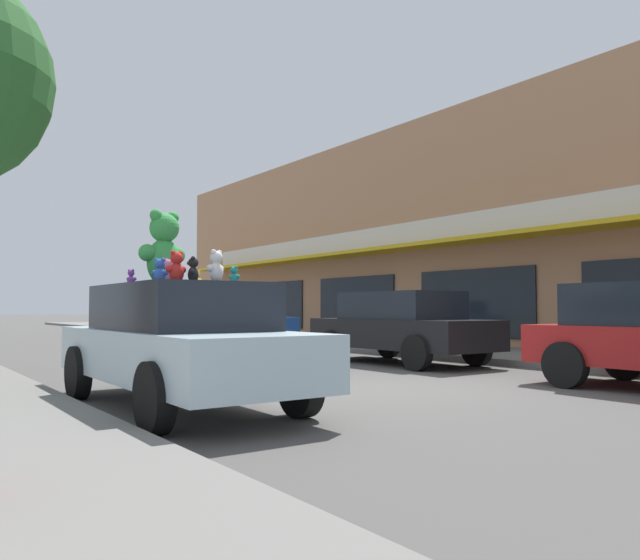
% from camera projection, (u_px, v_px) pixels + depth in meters
% --- Properties ---
extents(ground_plane, '(260.00, 260.00, 0.00)m').
position_uv_depth(ground_plane, '(383.00, 388.00, 9.62)').
color(ground_plane, '#514F4C').
extents(sidewalk_far, '(3.58, 90.00, 0.15)m').
position_uv_depth(sidewalk_far, '(604.00, 363.00, 13.24)').
color(sidewalk_far, slate).
rests_on(sidewalk_far, ground_plane).
extents(storefront_row, '(15.65, 33.70, 7.52)m').
position_uv_depth(storefront_row, '(540.00, 246.00, 25.02)').
color(storefront_row, tan).
rests_on(storefront_row, ground_plane).
extents(plush_art_car, '(1.93, 4.73, 1.52)m').
position_uv_depth(plush_art_car, '(179.00, 342.00, 7.73)').
color(plush_art_car, '#ADC6D1').
rests_on(plush_art_car, ground_plane).
extents(teddy_bear_giant, '(0.74, 0.52, 0.97)m').
position_uv_depth(teddy_bear_giant, '(164.00, 249.00, 8.06)').
color(teddy_bear_giant, green).
rests_on(teddy_bear_giant, plush_art_car).
extents(teddy_bear_red, '(0.28, 0.19, 0.38)m').
position_uv_depth(teddy_bear_red, '(177.00, 267.00, 7.25)').
color(teddy_bear_red, red).
rests_on(teddy_bear_red, plush_art_car).
extents(teddy_bear_purple, '(0.13, 0.17, 0.23)m').
position_uv_depth(teddy_bear_purple, '(131.00, 278.00, 8.30)').
color(teddy_bear_purple, purple).
rests_on(teddy_bear_purple, plush_art_car).
extents(teddy_bear_pink, '(0.20, 0.24, 0.33)m').
position_uv_depth(teddy_bear_pink, '(169.00, 272.00, 7.78)').
color(teddy_bear_pink, pink).
rests_on(teddy_bear_pink, plush_art_car).
extents(teddy_bear_black, '(0.19, 0.23, 0.31)m').
position_uv_depth(teddy_bear_black, '(193.00, 270.00, 7.32)').
color(teddy_bear_black, black).
rests_on(teddy_bear_black, plush_art_car).
extents(teddy_bear_blue, '(0.20, 0.22, 0.31)m').
position_uv_depth(teddy_bear_blue, '(160.00, 271.00, 7.48)').
color(teddy_bear_blue, blue).
rests_on(teddy_bear_blue, plush_art_car).
extents(teddy_bear_yellow, '(0.17, 0.11, 0.23)m').
position_uv_depth(teddy_bear_yellow, '(196.00, 279.00, 8.73)').
color(teddy_bear_yellow, yellow).
rests_on(teddy_bear_yellow, plush_art_car).
extents(teddy_bear_teal, '(0.13, 0.18, 0.23)m').
position_uv_depth(teddy_bear_teal, '(234.00, 276.00, 7.78)').
color(teddy_bear_teal, teal).
rests_on(teddy_bear_teal, plush_art_car).
extents(teddy_bear_cream, '(0.20, 0.20, 0.30)m').
position_uv_depth(teddy_bear_cream, '(170.00, 276.00, 8.41)').
color(teddy_bear_cream, beige).
rests_on(teddy_bear_cream, plush_art_car).
extents(teddy_bear_white, '(0.28, 0.21, 0.37)m').
position_uv_depth(teddy_bear_white, '(216.00, 266.00, 7.09)').
color(teddy_bear_white, white).
rests_on(teddy_bear_white, plush_art_car).
extents(parked_car_far_center, '(1.96, 4.50, 1.60)m').
position_uv_depth(parked_car_far_center, '(401.00, 325.00, 13.88)').
color(parked_car_far_center, black).
rests_on(parked_car_far_center, ground_plane).
extents(parked_car_far_right, '(1.92, 4.57, 1.53)m').
position_uv_depth(parked_car_far_right, '(238.00, 321.00, 20.09)').
color(parked_car_far_right, '#1E4793').
rests_on(parked_car_far_right, ground_plane).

